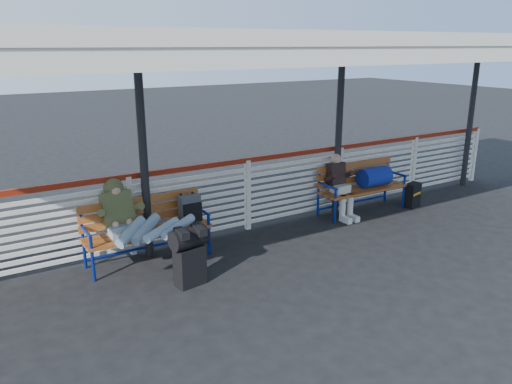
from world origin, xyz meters
TOP-DOWN VIEW (x-y plane):
  - ground at (0.00, 0.00)m, footprint 60.00×60.00m
  - fence at (0.00, 1.90)m, footprint 12.08×0.08m
  - canopy at (-0.00, 0.87)m, footprint 12.60×3.60m
  - luggage_stack at (-1.68, 0.54)m, footprint 0.51×0.34m
  - bench_left at (-1.71, 1.57)m, footprint 1.80×0.56m
  - bench_right at (2.41, 1.58)m, footprint 1.80×0.56m
  - traveler_man at (-2.03, 1.22)m, footprint 0.93×1.64m
  - companion_person at (1.73, 1.57)m, footprint 0.32×0.66m
  - suitcase_side at (3.33, 1.28)m, footprint 0.37×0.28m

SIDE VIEW (x-z plane):
  - ground at x=0.00m, z-range 0.00..0.00m
  - suitcase_side at x=3.33m, z-range 0.00..0.47m
  - luggage_stack at x=-1.68m, z-range 0.03..0.82m
  - bench_left at x=-1.71m, z-range 0.12..1.04m
  - companion_person at x=1.73m, z-range 0.02..1.17m
  - bench_right at x=2.41m, z-range 0.14..1.06m
  - fence at x=0.00m, z-range 0.04..1.28m
  - traveler_man at x=-2.03m, z-range 0.30..1.07m
  - canopy at x=0.00m, z-range 1.46..4.62m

